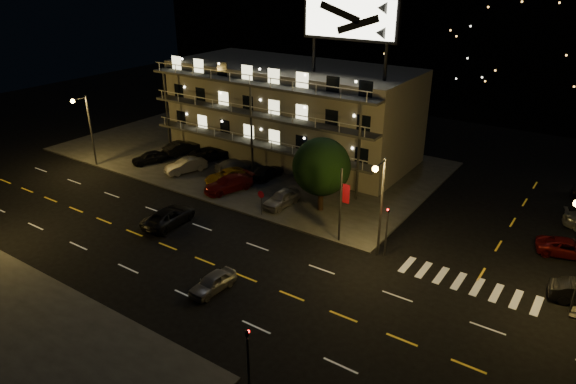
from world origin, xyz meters
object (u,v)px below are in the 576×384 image
Objects in this scene: road_car_east at (213,282)px; road_car_west at (169,216)px; lot_car_4 at (281,198)px; lot_car_7 at (236,165)px; tree at (321,168)px; lot_car_2 at (226,176)px.

road_car_east is 0.71× the size of road_car_west.
lot_car_4 reaches higher than road_car_east.
lot_car_7 reaches higher than road_car_west.
lot_car_7 is at bearing 166.22° from tree.
lot_car_4 is 0.81× the size of road_car_west.
road_car_east is at bearing 147.93° from lot_car_7.
road_car_west is (-9.82, 5.37, 0.10)m from road_car_east.
road_car_west is (3.00, -12.66, -0.09)m from lot_car_7.
lot_car_2 is 19.20m from road_car_east.
tree reaches higher than road_car_east.
lot_car_7 reaches higher than lot_car_2.
road_car_west is at bearing -134.70° from tree.
lot_car_7 is 0.88× the size of road_car_west.
lot_car_2 is 0.99× the size of lot_car_7.
road_car_east is at bearing 146.42° from road_car_west.
lot_car_2 is at bearing 133.08° from lot_car_7.
lot_car_4 is at bearing 3.81° from lot_car_2.
tree is 15.39m from road_car_east.
lot_car_4 is (-3.40, -1.28, -3.32)m from tree.
lot_car_4 is at bearing -131.12° from road_car_west.
lot_car_4 is 10.07m from lot_car_7.
lot_car_2 is 9.99m from road_car_west.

